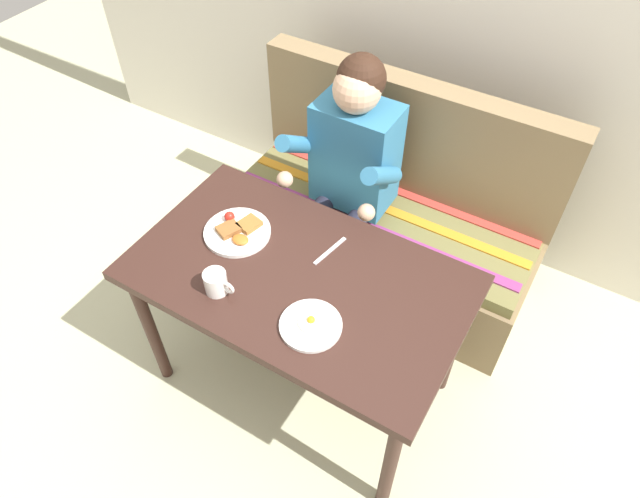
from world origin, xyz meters
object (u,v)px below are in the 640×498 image
(fork, at_px, (330,251))
(plate_eggs, at_px, (311,325))
(couch, at_px, (385,222))
(person, at_px, (347,167))
(coffee_mug, at_px, (216,282))
(table, at_px, (299,289))
(plate_breakfast, at_px, (237,231))

(fork, bearing_deg, plate_eggs, -59.78)
(couch, bearing_deg, fork, -86.14)
(plate_eggs, distance_m, fork, 0.34)
(person, bearing_deg, fork, -68.70)
(person, distance_m, coffee_mug, 0.80)
(table, relative_size, person, 0.99)
(table, bearing_deg, fork, 74.73)
(couch, distance_m, person, 0.46)
(couch, bearing_deg, plate_breakfast, -112.97)
(plate_eggs, height_order, fork, plate_eggs)
(plate_eggs, bearing_deg, plate_breakfast, 154.42)
(person, bearing_deg, plate_breakfast, -107.80)
(person, distance_m, plate_eggs, 0.81)
(table, bearing_deg, plate_breakfast, 170.27)
(table, bearing_deg, plate_eggs, -47.19)
(coffee_mug, bearing_deg, fork, 56.06)
(table, height_order, coffee_mug, coffee_mug)
(table, relative_size, fork, 7.06)
(plate_breakfast, height_order, fork, plate_breakfast)
(plate_breakfast, distance_m, fork, 0.36)
(fork, bearing_deg, table, -94.60)
(couch, height_order, plate_breakfast, couch)
(person, xyz_separation_m, fork, (0.17, -0.44, -0.01))
(table, relative_size, couch, 0.83)
(plate_breakfast, bearing_deg, table, -9.73)
(couch, xyz_separation_m, plate_breakfast, (-0.30, -0.71, 0.41))
(coffee_mug, height_order, fork, coffee_mug)
(person, relative_size, plate_eggs, 5.87)
(plate_breakfast, height_order, plate_eggs, plate_breakfast)
(couch, distance_m, coffee_mug, 1.08)
(plate_eggs, bearing_deg, coffee_mug, -174.09)
(person, xyz_separation_m, plate_breakfast, (-0.17, -0.54, 0.00))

